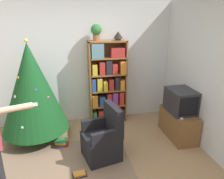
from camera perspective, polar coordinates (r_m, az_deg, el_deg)
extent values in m
plane|color=#9E7A56|center=(3.60, -6.95, -21.36)|extent=(14.00, 14.00, 0.00)
cube|color=silver|center=(4.81, -10.01, 6.53)|extent=(8.00, 0.10, 2.60)
cube|color=#7F6651|center=(3.69, -13.74, -20.59)|extent=(2.32, 1.76, 0.01)
cube|color=brown|center=(4.72, -5.77, 1.50)|extent=(0.03, 0.32, 1.81)
cube|color=brown|center=(4.86, 3.35, 2.10)|extent=(0.03, 0.32, 1.81)
cube|color=brown|center=(4.59, -1.22, 12.49)|extent=(0.81, 0.32, 0.03)
cube|color=brown|center=(4.92, -1.50, 2.33)|extent=(0.81, 0.01, 1.81)
cube|color=brown|center=(5.10, -1.08, -7.61)|extent=(0.78, 0.32, 0.03)
cube|color=#2D7A42|center=(4.99, -4.64, -6.68)|extent=(0.08, 0.30, 0.22)
cube|color=#B22D28|center=(5.00, -3.09, -6.49)|extent=(0.10, 0.28, 0.24)
cube|color=#284C93|center=(5.01, -1.74, -6.49)|extent=(0.11, 0.25, 0.23)
cube|color=beige|center=(5.02, -0.19, -6.26)|extent=(0.08, 0.25, 0.25)
cube|color=#5B899E|center=(5.06, 1.03, -6.23)|extent=(0.10, 0.27, 0.23)
cube|color=#B22D28|center=(5.09, 2.47, -6.28)|extent=(0.08, 0.24, 0.20)
cube|color=brown|center=(4.95, -1.10, -3.93)|extent=(0.78, 0.32, 0.03)
cube|color=orange|center=(4.82, -4.58, -2.78)|extent=(0.12, 0.25, 0.26)
cube|color=#284C93|center=(4.87, -2.69, -2.81)|extent=(0.13, 0.29, 0.21)
cube|color=#B22D28|center=(4.89, -0.96, -2.33)|extent=(0.10, 0.30, 0.27)
cube|color=#843889|center=(4.88, 0.64, -2.26)|extent=(0.12, 0.23, 0.29)
cube|color=#B22D28|center=(4.92, 2.24, -2.06)|extent=(0.10, 0.25, 0.29)
cube|color=brown|center=(4.82, -1.13, -0.04)|extent=(0.78, 0.32, 0.03)
cube|color=#284C93|center=(4.69, -4.88, 1.30)|extent=(0.08, 0.24, 0.28)
cube|color=gold|center=(4.73, -3.43, 1.52)|extent=(0.10, 0.29, 0.28)
cube|color=gold|center=(4.75, -1.89, 1.14)|extent=(0.08, 0.26, 0.21)
cube|color=#B22D28|center=(4.76, -0.39, 1.47)|extent=(0.10, 0.26, 0.25)
cube|color=#232328|center=(4.78, 1.13, 1.74)|extent=(0.09, 0.24, 0.28)
cube|color=orange|center=(4.84, 2.40, 1.53)|extent=(0.10, 0.29, 0.22)
cube|color=brown|center=(4.72, -1.16, 4.05)|extent=(0.78, 0.32, 0.03)
cube|color=gold|center=(4.60, -4.65, 5.21)|extent=(0.10, 0.24, 0.22)
cube|color=#B22D28|center=(4.64, -2.76, 5.68)|extent=(0.11, 0.28, 0.27)
cube|color=#232328|center=(4.64, -0.98, 5.91)|extent=(0.12, 0.24, 0.30)
cube|color=#B22D28|center=(4.69, 0.53, 5.51)|extent=(0.11, 0.25, 0.22)
cube|color=orange|center=(4.74, 2.59, 5.97)|extent=(0.12, 0.28, 0.27)
cube|color=brown|center=(4.64, -1.19, 8.30)|extent=(0.78, 0.32, 0.03)
cube|color=#5B899E|center=(4.53, -3.92, 10.10)|extent=(0.25, 0.23, 0.30)
cube|color=#B22D28|center=(4.62, 1.34, 9.68)|extent=(0.28, 0.23, 0.20)
cube|color=brown|center=(4.56, 16.90, -8.59)|extent=(0.42, 0.89, 0.54)
cube|color=#28282D|center=(4.36, 17.52, -2.83)|extent=(0.45, 0.57, 0.45)
cube|color=black|center=(4.13, 19.48, -4.29)|extent=(0.37, 0.01, 0.35)
cube|color=white|center=(4.17, 17.49, -7.03)|extent=(0.04, 0.12, 0.02)
cylinder|color=#4C3323|center=(4.67, -18.77, -11.22)|extent=(0.36, 0.36, 0.10)
cylinder|color=brown|center=(4.61, -18.91, -10.03)|extent=(0.08, 0.08, 0.12)
cone|color=#14471E|center=(4.27, -20.18, 0.43)|extent=(1.25, 1.25, 1.65)
sphere|color=silver|center=(4.07, -22.28, -9.16)|extent=(0.07, 0.07, 0.07)
sphere|color=#B74C93|center=(4.09, -16.42, -1.95)|extent=(0.05, 0.05, 0.05)
sphere|color=red|center=(4.82, -16.75, -3.29)|extent=(0.06, 0.06, 0.06)
sphere|color=gold|center=(4.12, -23.18, 2.85)|extent=(0.05, 0.05, 0.05)
sphere|color=silver|center=(4.15, -23.87, -1.77)|extent=(0.06, 0.06, 0.06)
sphere|color=#335BB2|center=(3.99, -19.30, -0.11)|extent=(0.05, 0.05, 0.05)
sphere|color=silver|center=(4.90, -19.86, -3.65)|extent=(0.05, 0.05, 0.05)
sphere|color=#335BB2|center=(4.63, -23.09, -1.77)|extent=(0.04, 0.04, 0.04)
sphere|color=#E5CC4C|center=(4.09, -21.57, 11.84)|extent=(0.07, 0.07, 0.07)
cube|color=black|center=(3.82, -2.88, -14.57)|extent=(0.66, 0.66, 0.42)
cube|color=black|center=(3.66, 0.37, -7.77)|extent=(0.23, 0.57, 0.50)
cube|color=black|center=(3.85, -4.29, -8.90)|extent=(0.51, 0.18, 0.20)
cube|color=black|center=(3.47, -1.46, -12.34)|extent=(0.51, 0.18, 0.20)
cylinder|color=#232328|center=(3.27, -27.20, -19.53)|extent=(0.11, 0.11, 0.79)
cylinder|color=#DBAD89|center=(2.73, -24.99, -4.64)|extent=(0.48, 0.20, 0.07)
cube|color=white|center=(2.74, -20.03, -3.80)|extent=(0.12, 0.07, 0.03)
cylinder|color=#935B38|center=(4.54, -4.10, 13.33)|extent=(0.14, 0.14, 0.12)
sphere|color=#2D7033|center=(4.53, -4.15, 15.33)|extent=(0.22, 0.22, 0.22)
cylinder|color=#473828|center=(4.63, 1.59, 12.99)|extent=(0.12, 0.12, 0.04)
cone|color=black|center=(4.62, 1.60, 14.10)|extent=(0.20, 0.20, 0.14)
cube|color=#284C93|center=(4.31, -12.80, -13.82)|extent=(0.20, 0.17, 0.03)
cube|color=#B22D28|center=(4.29, -12.84, -13.56)|extent=(0.24, 0.19, 0.03)
cube|color=gold|center=(4.29, -13.09, -13.14)|extent=(0.23, 0.20, 0.03)
cube|color=#2D7A42|center=(4.26, -13.11, -12.87)|extent=(0.21, 0.17, 0.03)
cube|color=#232328|center=(3.60, -8.46, -21.21)|extent=(0.22, 0.13, 0.02)
cube|color=orange|center=(3.58, -8.50, -20.90)|extent=(0.19, 0.13, 0.03)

